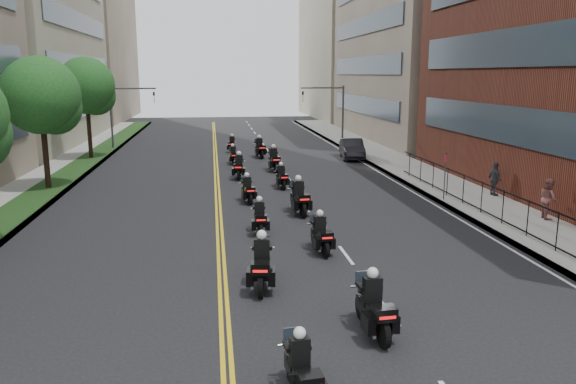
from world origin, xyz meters
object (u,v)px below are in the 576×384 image
object	(u,v)px
motorcycle_6	(248,191)
motorcycle_4	(260,219)
motorcycle_0	(301,372)
pedestrian_c	(495,179)
motorcycle_11	(260,149)
motorcycle_12	(232,145)
motorcycle_3	(321,236)
motorcycle_10	(233,156)
motorcycle_8	(239,168)
motorcycle_1	(374,309)
motorcycle_9	(274,160)
motorcycle_2	(262,266)
parked_sedan	(352,149)
pedestrian_b	(549,198)
motorcycle_7	(281,178)
motorcycle_5	(299,199)

from	to	relation	value
motorcycle_6	motorcycle_4	bearing A→B (deg)	-96.45
motorcycle_0	pedestrian_c	distance (m)	22.26
motorcycle_11	motorcycle_12	distance (m)	4.21
motorcycle_3	motorcycle_10	bearing A→B (deg)	91.62
motorcycle_3	motorcycle_8	world-z (taller)	motorcycle_8
motorcycle_11	motorcycle_3	bearing A→B (deg)	-96.77
motorcycle_1	motorcycle_8	size ratio (longest dim) A/B	1.00
motorcycle_4	motorcycle_9	distance (m)	15.64
motorcycle_1	motorcycle_11	xyz separation A→B (m)	(-0.26, 31.85, 0.02)
motorcycle_2	motorcycle_10	world-z (taller)	motorcycle_2
motorcycle_9	motorcycle_3	bearing A→B (deg)	-94.90
motorcycle_2	motorcycle_6	world-z (taller)	motorcycle_2
motorcycle_8	parked_sedan	world-z (taller)	motorcycle_8
motorcycle_12	parked_sedan	world-z (taller)	motorcycle_12
motorcycle_8	pedestrian_b	distance (m)	18.59
motorcycle_3	motorcycle_6	xyz separation A→B (m)	(-2.21, 8.83, -0.02)
pedestrian_c	motorcycle_11	bearing A→B (deg)	29.92
motorcycle_3	pedestrian_b	bearing A→B (deg)	10.33
motorcycle_7	motorcycle_9	xyz separation A→B (m)	(0.20, 6.00, 0.12)
motorcycle_0	motorcycle_10	size ratio (longest dim) A/B	1.01
motorcycle_7	pedestrian_c	size ratio (longest dim) A/B	1.16
motorcycle_0	motorcycle_10	world-z (taller)	motorcycle_0
motorcycle_6	motorcycle_12	bearing A→B (deg)	82.48
motorcycle_1	motorcycle_7	xyz separation A→B (m)	(-0.02, 19.34, -0.09)
motorcycle_0	motorcycle_8	xyz separation A→B (m)	(-0.04, 25.49, 0.09)
motorcycle_9	motorcycle_10	world-z (taller)	motorcycle_9
motorcycle_3	motorcycle_12	bearing A→B (deg)	89.79
motorcycle_3	motorcycle_9	size ratio (longest dim) A/B	0.87
motorcycle_8	pedestrian_b	xyz separation A→B (m)	(13.50, -12.78, 0.39)
motorcycle_3	motorcycle_6	world-z (taller)	motorcycle_3
motorcycle_8	motorcycle_1	bearing A→B (deg)	-78.08
motorcycle_3	motorcycle_10	size ratio (longest dim) A/B	1.06
motorcycle_10	motorcycle_12	size ratio (longest dim) A/B	0.98
motorcycle_4	pedestrian_c	distance (m)	14.22
pedestrian_b	motorcycle_9	bearing A→B (deg)	47.48
motorcycle_7	motorcycle_10	bearing A→B (deg)	100.37
motorcycle_1	motorcycle_4	bearing A→B (deg)	98.48
motorcycle_9	parked_sedan	bearing A→B (deg)	32.03
motorcycle_10	motorcycle_8	bearing A→B (deg)	-93.97
motorcycle_0	motorcycle_5	size ratio (longest dim) A/B	0.83
motorcycle_4	pedestrian_c	world-z (taller)	pedestrian_c
motorcycle_4	pedestrian_b	bearing A→B (deg)	1.50
motorcycle_10	motorcycle_4	bearing A→B (deg)	-94.20
motorcycle_1	motorcycle_9	distance (m)	25.34
motorcycle_8	pedestrian_c	size ratio (longest dim) A/B	1.32
parked_sedan	motorcycle_3	bearing A→B (deg)	-99.18
motorcycle_1	pedestrian_c	world-z (taller)	pedestrian_c
motorcycle_0	pedestrian_b	distance (m)	18.52
motorcycle_3	motorcycle_12	world-z (taller)	motorcycle_3
motorcycle_0	parked_sedan	size ratio (longest dim) A/B	0.44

